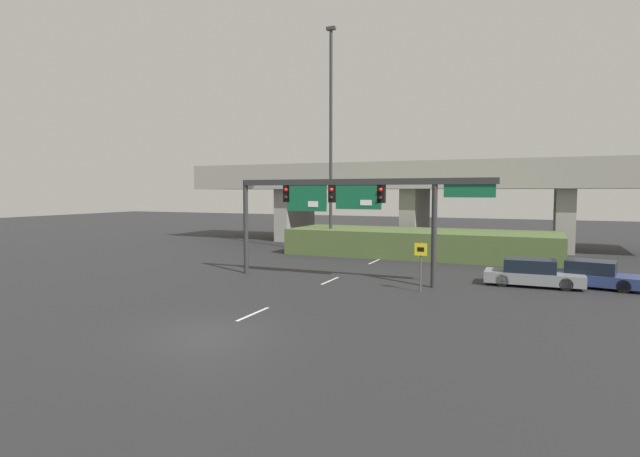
# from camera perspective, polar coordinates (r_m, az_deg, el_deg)

# --- Properties ---
(ground_plane) EXTENTS (160.00, 160.00, 0.00)m
(ground_plane) POSITION_cam_1_polar(r_m,az_deg,el_deg) (17.84, -12.70, -11.63)
(ground_plane) COLOR #262628
(lane_markings) EXTENTS (0.14, 26.52, 0.01)m
(lane_markings) POSITION_cam_1_polar(r_m,az_deg,el_deg) (30.98, 3.99, -4.76)
(lane_markings) COLOR silver
(lane_markings) RESTS_ON ground
(signal_gantry) EXTENTS (14.21, 0.44, 5.52)m
(signal_gantry) POSITION_cam_1_polar(r_m,az_deg,el_deg) (26.80, 3.17, 3.41)
(signal_gantry) COLOR #2D2D30
(signal_gantry) RESTS_ON ground
(speed_limit_sign) EXTENTS (0.60, 0.11, 2.43)m
(speed_limit_sign) POSITION_cam_1_polar(r_m,az_deg,el_deg) (24.50, 11.44, -3.50)
(speed_limit_sign) COLOR #4C4C4C
(speed_limit_sign) RESTS_ON ground
(highway_light_pole_near) EXTENTS (0.70, 0.36, 17.34)m
(highway_light_pole_near) POSITION_cam_1_polar(r_m,az_deg,el_deg) (39.15, 1.25, 10.42)
(highway_light_pole_near) COLOR #2D2D30
(highway_light_pole_near) RESTS_ON ground
(overpass_bridge) EXTENTS (43.38, 8.11, 7.41)m
(overpass_bridge) POSITION_cam_1_polar(r_m,az_deg,el_deg) (46.47, 10.85, 4.54)
(overpass_bridge) COLOR gray
(overpass_bridge) RESTS_ON ground
(grass_embankment) EXTENTS (19.64, 6.26, 1.95)m
(grass_embankment) POSITION_cam_1_polar(r_m,az_deg,el_deg) (38.23, 11.32, -1.64)
(grass_embankment) COLOR #4C6033
(grass_embankment) RESTS_ON ground
(parked_sedan_near_right) EXTENTS (4.75, 1.81, 1.39)m
(parked_sedan_near_right) POSITION_cam_1_polar(r_m,az_deg,el_deg) (27.90, 23.08, -4.75)
(parked_sedan_near_right) COLOR gray
(parked_sedan_near_right) RESTS_ON ground
(parked_sedan_mid_right) EXTENTS (4.59, 2.68, 1.35)m
(parked_sedan_mid_right) POSITION_cam_1_polar(r_m,az_deg,el_deg) (28.93, 28.75, -4.66)
(parked_sedan_mid_right) COLOR navy
(parked_sedan_mid_right) RESTS_ON ground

